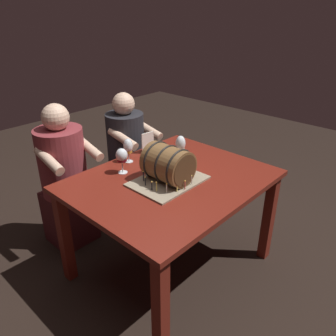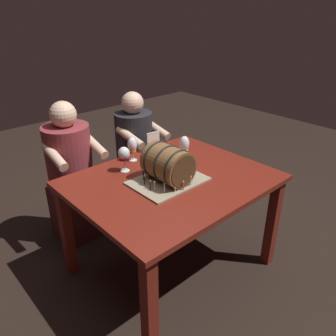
% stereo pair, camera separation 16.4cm
% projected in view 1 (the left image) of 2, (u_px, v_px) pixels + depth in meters
% --- Properties ---
extents(ground_plane, '(8.00, 8.00, 0.00)m').
position_uv_depth(ground_plane, '(171.00, 265.00, 2.56)').
color(ground_plane, black).
extents(dining_table, '(1.28, 1.03, 0.75)m').
position_uv_depth(dining_table, '(171.00, 192.00, 2.28)').
color(dining_table, maroon).
rests_on(dining_table, ground).
extents(barrel_cake, '(0.47, 0.34, 0.25)m').
position_uv_depth(barrel_cake, '(168.00, 166.00, 2.14)').
color(barrel_cake, gray).
rests_on(barrel_cake, dining_table).
extents(wine_glass_amber, '(0.07, 0.07, 0.18)m').
position_uv_depth(wine_glass_amber, '(128.00, 147.00, 2.42)').
color(wine_glass_amber, white).
rests_on(wine_glass_amber, dining_table).
extents(wine_glass_white, '(0.07, 0.07, 0.20)m').
position_uv_depth(wine_glass_white, '(181.00, 145.00, 2.43)').
color(wine_glass_white, white).
rests_on(wine_glass_white, dining_table).
extents(wine_glass_red, '(0.08, 0.08, 0.18)m').
position_uv_depth(wine_glass_red, '(122.00, 156.00, 2.26)').
color(wine_glass_red, white).
rests_on(wine_glass_red, dining_table).
extents(menu_card, '(0.11, 0.02, 0.16)m').
position_uv_depth(menu_card, '(148.00, 142.00, 2.60)').
color(menu_card, silver).
rests_on(menu_card, dining_table).
extents(person_seated_left, '(0.40, 0.48, 1.16)m').
position_uv_depth(person_seated_left, '(65.00, 181.00, 2.62)').
color(person_seated_left, '#4C1B1E').
rests_on(person_seated_left, ground).
extents(person_seated_right, '(0.38, 0.47, 1.13)m').
position_uv_depth(person_seated_right, '(127.00, 160.00, 3.05)').
color(person_seated_right, black).
rests_on(person_seated_right, ground).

